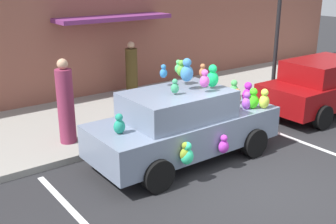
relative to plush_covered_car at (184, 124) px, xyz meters
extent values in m
plane|color=#262628|center=(0.37, -1.79, -0.81)|extent=(60.00, 60.00, 0.00)
cube|color=gray|center=(0.37, 3.21, -0.73)|extent=(24.00, 4.00, 0.15)
cube|color=#722D6C|center=(1.07, 4.81, 1.74)|extent=(3.60, 1.10, 0.12)
cube|color=silver|center=(2.84, -0.79, -0.81)|extent=(0.12, 3.60, 0.01)
cube|color=silver|center=(-2.82, -0.79, -0.81)|extent=(0.12, 3.60, 0.01)
cube|color=gray|center=(0.03, 0.01, -0.16)|extent=(4.15, 1.65, 0.68)
cube|color=gray|center=(-0.18, 0.01, 0.46)|extent=(2.16, 1.45, 0.56)
cylinder|color=black|center=(1.31, 0.83, -0.49)|extent=(0.64, 0.22, 0.64)
cylinder|color=black|center=(1.31, -0.81, -0.49)|extent=(0.64, 0.22, 0.64)
cylinder|color=black|center=(-1.26, 0.83, -0.49)|extent=(0.64, 0.22, 0.64)
cylinder|color=black|center=(-1.26, -0.81, -0.49)|extent=(0.64, 0.22, 0.64)
ellipsoid|color=#D8F149|center=(1.75, -0.64, 0.33)|extent=(0.26, 0.21, 0.30)
sphere|color=#D8F149|center=(1.75, -0.64, 0.54)|extent=(0.16, 0.16, 0.16)
ellipsoid|color=#B34FDB|center=(1.40, -0.45, 0.31)|extent=(0.23, 0.19, 0.27)
sphere|color=#B34FDB|center=(1.40, -0.45, 0.50)|extent=(0.15, 0.15, 0.15)
ellipsoid|color=#17DF69|center=(0.56, -0.22, 0.93)|extent=(0.27, 0.22, 0.32)
sphere|color=#17DF69|center=(0.56, -0.22, 1.15)|extent=(0.17, 0.17, 0.17)
ellipsoid|color=#219878|center=(-1.60, -0.06, 0.31)|extent=(0.23, 0.19, 0.27)
sphere|color=#219878|center=(-1.60, -0.06, 0.50)|extent=(0.15, 0.15, 0.15)
ellipsoid|color=#E32A82|center=(1.19, 0.34, 0.31)|extent=(0.23, 0.19, 0.27)
sphere|color=#E32A82|center=(1.19, 0.34, 0.50)|extent=(0.14, 0.14, 0.14)
ellipsoid|color=#4088C8|center=(0.07, 0.03, 1.07)|extent=(0.28, 0.23, 0.33)
sphere|color=#4088C8|center=(0.07, 0.03, 1.30)|extent=(0.18, 0.18, 0.18)
ellipsoid|color=#C57742|center=(1.52, -0.03, 0.30)|extent=(0.20, 0.17, 0.24)
sphere|color=#C57742|center=(1.52, -0.03, 0.46)|extent=(0.13, 0.13, 0.13)
ellipsoid|color=#3FA972|center=(-0.36, -0.14, 0.87)|extent=(0.17, 0.14, 0.20)
sphere|color=#3FA972|center=(-0.36, -0.14, 1.01)|extent=(0.11, 0.11, 0.11)
ellipsoid|color=#34EF9F|center=(-0.66, -0.92, -0.24)|extent=(0.26, 0.21, 0.31)
sphere|color=#34EF9F|center=(-0.66, -0.92, -0.03)|extent=(0.17, 0.17, 0.17)
ellipsoid|color=#63BF40|center=(0.20, 0.37, 1.05)|extent=(0.21, 0.17, 0.24)
sphere|color=#63BF40|center=(0.20, 0.37, 1.22)|extent=(0.13, 0.13, 0.13)
ellipsoid|color=#44F01F|center=(1.54, -0.50, 0.34)|extent=(0.27, 0.22, 0.32)
sphere|color=#44F01F|center=(1.54, -0.50, 0.56)|extent=(0.17, 0.17, 0.17)
ellipsoid|color=#57DA6E|center=(0.20, 0.47, 1.08)|extent=(0.17, 0.14, 0.20)
sphere|color=#57DA6E|center=(0.20, 0.47, 1.22)|extent=(0.11, 0.11, 0.11)
ellipsoid|color=olive|center=(-0.69, -0.90, -0.19)|extent=(0.22, 0.18, 0.26)
sphere|color=olive|center=(-0.69, -0.90, -0.01)|extent=(0.14, 0.14, 0.14)
ellipsoid|color=#D856BE|center=(0.23, -0.35, 0.96)|extent=(0.21, 0.18, 0.25)
sphere|color=#D856BE|center=(0.23, -0.35, 1.14)|extent=(0.14, 0.14, 0.14)
ellipsoid|color=#B933BE|center=(0.29, -0.91, -0.29)|extent=(0.23, 0.19, 0.27)
sphere|color=#B933BE|center=(0.29, -0.91, -0.10)|extent=(0.15, 0.15, 0.15)
ellipsoid|color=#55E063|center=(1.86, 0.40, 0.32)|extent=(0.24, 0.20, 0.29)
sphere|color=#55E063|center=(1.86, 0.40, 0.52)|extent=(0.15, 0.15, 0.15)
ellipsoid|color=#CA27D7|center=(1.80, -0.10, 0.34)|extent=(0.28, 0.23, 0.33)
sphere|color=#CA27D7|center=(1.80, -0.10, 0.56)|extent=(0.18, 0.18, 0.18)
ellipsoid|color=#D17545|center=(0.84, 0.41, 0.92)|extent=(0.17, 0.14, 0.20)
sphere|color=#D17545|center=(0.84, 0.41, 1.06)|extent=(0.11, 0.11, 0.11)
ellipsoid|color=#3283D1|center=(-0.15, 0.53, 1.02)|extent=(0.17, 0.14, 0.20)
sphere|color=#3283D1|center=(-0.15, 0.53, 1.15)|extent=(0.11, 0.11, 0.11)
cube|color=maroon|center=(5.31, 0.10, -0.16)|extent=(4.28, 1.64, 0.68)
cube|color=maroon|center=(5.10, 0.10, 0.46)|extent=(2.22, 1.45, 0.56)
cylinder|color=black|center=(6.64, 0.93, -0.49)|extent=(0.64, 0.22, 0.64)
cylinder|color=black|center=(3.98, 0.93, -0.49)|extent=(0.64, 0.22, 0.64)
cylinder|color=black|center=(3.98, -0.72, -0.49)|extent=(0.64, 0.22, 0.64)
ellipsoid|color=pink|center=(0.38, 2.03, -0.40)|extent=(0.41, 0.35, 0.52)
sphere|color=pink|center=(0.38, 2.03, -0.03)|extent=(0.29, 0.29, 0.29)
sphere|color=pink|center=(0.28, 2.03, 0.07)|extent=(0.12, 0.12, 0.12)
sphere|color=pink|center=(0.49, 2.03, 0.07)|extent=(0.12, 0.12, 0.12)
cylinder|color=black|center=(4.93, 1.71, 1.02)|extent=(0.12, 0.12, 3.37)
cylinder|color=#473819|center=(1.47, 4.46, 0.08)|extent=(0.37, 0.37, 1.47)
sphere|color=tan|center=(1.47, 4.46, 0.92)|extent=(0.22, 0.22, 0.22)
cylinder|color=#872D4D|center=(-1.76, 2.04, 0.19)|extent=(0.37, 0.37, 1.70)
sphere|color=tan|center=(-1.76, 2.04, 1.16)|extent=(0.24, 0.24, 0.24)
camera|label=1|loc=(-5.14, -6.35, 3.02)|focal=44.05mm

